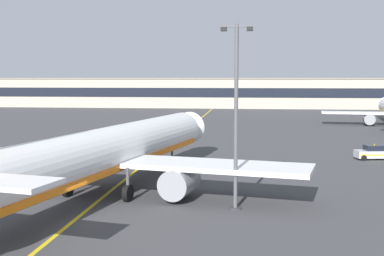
{
  "coord_description": "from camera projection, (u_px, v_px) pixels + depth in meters",
  "views": [
    {
      "loc": [
        11.47,
        -31.3,
        9.36
      ],
      "look_at": [
        6.2,
        14.07,
        4.82
      ],
      "focal_mm": 47.8,
      "sensor_mm": 36.0,
      "label": 1
    }
  ],
  "objects": [
    {
      "name": "terminal_building",
      "position": [
        190.0,
        93.0,
        159.72
      ],
      "size": [
        167.24,
        12.4,
        9.2
      ],
      "color": "#B2A893",
      "rests_on": "ground"
    },
    {
      "name": "airliner_foreground",
      "position": [
        108.0,
        153.0,
        40.81
      ],
      "size": [
        32.31,
        41.2,
        11.65
      ],
      "color": "white",
      "rests_on": "ground"
    },
    {
      "name": "apron_lamp_post",
      "position": [
        236.0,
        114.0,
        35.81
      ],
      "size": [
        2.24,
        0.9,
        13.04
      ],
      "color": "#515156",
      "rests_on": "ground"
    },
    {
      "name": "ground_plane",
      "position": [
        72.0,
        222.0,
        33.18
      ],
      "size": [
        400.0,
        400.0,
        0.0
      ],
      "primitive_type": "plane",
      "color": "#3D3D3F"
    },
    {
      "name": "service_car_fifth",
      "position": [
        374.0,
        153.0,
        58.47
      ],
      "size": [
        4.45,
        2.61,
        1.79
      ],
      "color": "#B7B7BC",
      "rests_on": "ground"
    },
    {
      "name": "taxiway_centreline",
      "position": [
        157.0,
        154.0,
        62.83
      ],
      "size": [
        0.44,
        180.0,
        0.01
      ],
      "primitive_type": "cube",
      "rotation": [
        0.0,
        0.0,
        0.0
      ],
      "color": "yellow",
      "rests_on": "ground"
    }
  ]
}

